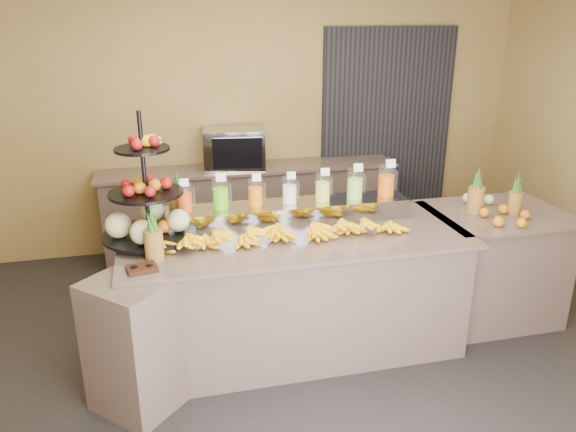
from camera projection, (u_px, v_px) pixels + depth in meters
name	position (u px, v px, depth m)	size (l,w,h in m)	color
ground	(305.00, 368.00, 4.09)	(6.00, 6.00, 0.00)	black
room_envelope	(305.00, 92.00, 4.20)	(6.04, 5.02, 2.82)	olive
buffet_counter	(282.00, 297.00, 4.14)	(2.75, 1.25, 0.93)	gray
right_counter	(490.00, 264.00, 4.67)	(1.08, 0.88, 0.93)	gray
back_ledge	(250.00, 209.00, 5.98)	(3.10, 0.55, 0.93)	gray
pitcher_tray	(290.00, 212.00, 4.28)	(1.85, 0.30, 0.15)	gray
juice_pitcher_orange_a	(185.00, 199.00, 4.05)	(0.11, 0.12, 0.27)	silver
juice_pitcher_green	(221.00, 195.00, 4.10)	(0.12, 0.13, 0.29)	silver
juice_pitcher_orange_b	(256.00, 194.00, 4.16)	(0.11, 0.12, 0.27)	silver
juice_pitcher_milk	(290.00, 192.00, 4.22)	(0.11, 0.11, 0.27)	silver
juice_pitcher_lemon	(323.00, 189.00, 4.28)	(0.12, 0.12, 0.28)	silver
juice_pitcher_lime	(355.00, 185.00, 4.33)	(0.12, 0.13, 0.30)	silver
juice_pitcher_orange_c	(386.00, 182.00, 4.39)	(0.13, 0.14, 0.32)	silver
banana_heap	(280.00, 229.00, 3.95)	(1.86, 0.17, 0.15)	yellow
fruit_stand	(154.00, 209.00, 3.87)	(0.81, 0.81, 0.91)	black
condiment_caddy	(142.00, 269.00, 3.48)	(0.18, 0.14, 0.03)	black
pineapple_left_a	(154.00, 241.00, 3.60)	(0.12, 0.12, 0.37)	brown
pineapple_left_b	(178.00, 204.00, 4.19)	(0.14, 0.14, 0.42)	brown
right_fruit_pile	(499.00, 209.00, 4.37)	(0.41, 0.39, 0.21)	brown
oven_warmer	(234.00, 148.00, 5.72)	(0.61, 0.43, 0.41)	gray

